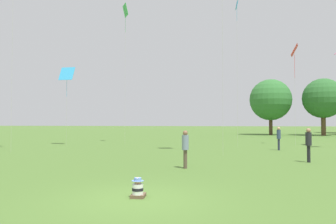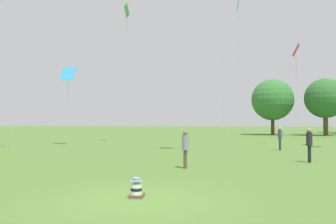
{
  "view_description": "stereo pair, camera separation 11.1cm",
  "coord_description": "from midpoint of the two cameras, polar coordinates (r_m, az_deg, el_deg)",
  "views": [
    {
      "loc": [
        2.23,
        -9.03,
        2.2
      ],
      "look_at": [
        -0.01,
        6.1,
        2.65
      ],
      "focal_mm": 35.0,
      "sensor_mm": 36.0,
      "label": 1
    },
    {
      "loc": [
        2.34,
        -9.01,
        2.2
      ],
      "look_at": [
        -0.01,
        6.1,
        2.65
      ],
      "focal_mm": 35.0,
      "sensor_mm": 36.0,
      "label": 2
    }
  ],
  "objects": [
    {
      "name": "ground_plane",
      "position": [
        9.56,
        -5.42,
        -14.98
      ],
      "size": [
        300.0,
        300.0,
        0.0
      ],
      "primitive_type": "plane",
      "color": "#4C702D"
    },
    {
      "name": "seated_toddler",
      "position": [
        9.75,
        -5.19,
        -13.23
      ],
      "size": [
        0.41,
        0.51,
        0.59
      ],
      "rotation": [
        0.0,
        0.0,
        0.04
      ],
      "color": "brown",
      "rests_on": "ground"
    },
    {
      "name": "person_standing_0",
      "position": [
        19.24,
        23.54,
        -4.75
      ],
      "size": [
        0.42,
        0.42,
        1.84
      ],
      "rotation": [
        0.0,
        0.0,
        5.83
      ],
      "color": "black",
      "rests_on": "ground"
    },
    {
      "name": "person_standing_2",
      "position": [
        26.54,
        19.02,
        -3.97
      ],
      "size": [
        0.32,
        0.32,
        1.79
      ],
      "rotation": [
        0.0,
        0.0,
        3.07
      ],
      "color": "#282D42",
      "rests_on": "ground"
    },
    {
      "name": "person_standing_3",
      "position": [
        15.45,
        3.24,
        -5.83
      ],
      "size": [
        0.36,
        0.36,
        1.78
      ],
      "rotation": [
        0.0,
        0.0,
        0.16
      ],
      "color": "brown",
      "rests_on": "ground"
    },
    {
      "name": "kite_0",
      "position": [
        34.93,
        -7.11,
        16.55
      ],
      "size": [
        0.86,
        1.18,
        14.09
      ],
      "rotation": [
        0.0,
        0.0,
        1.32
      ],
      "color": "green",
      "rests_on": "ground"
    },
    {
      "name": "kite_5",
      "position": [
        32.22,
        -16.89,
        6.24
      ],
      "size": [
        1.43,
        0.71,
        7.32
      ],
      "rotation": [
        0.0,
        0.0,
        5.43
      ],
      "color": "#339EDB",
      "rests_on": "ground"
    },
    {
      "name": "kite_6",
      "position": [
        33.41,
        21.48,
        9.67
      ],
      "size": [
        0.89,
        1.32,
        9.44
      ],
      "rotation": [
        0.0,
        0.0,
        3.65
      ],
      "color": "red",
      "rests_on": "ground"
    },
    {
      "name": "kite_7",
      "position": [
        32.14,
        12.22,
        16.72
      ],
      "size": [
        0.26,
        0.85,
        13.39
      ],
      "rotation": [
        0.0,
        0.0,
        4.04
      ],
      "color": "#339EDB",
      "rests_on": "ground"
    },
    {
      "name": "distant_tree_0",
      "position": [
        56.51,
        17.78,
        2.03
      ],
      "size": [
        6.78,
        6.78,
        9.19
      ],
      "color": "#473323",
      "rests_on": "ground"
    },
    {
      "name": "distant_tree_2",
      "position": [
        56.92,
        25.76,
        2.16
      ],
      "size": [
        6.25,
        6.25,
        9.0
      ],
      "color": "brown",
      "rests_on": "ground"
    }
  ]
}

